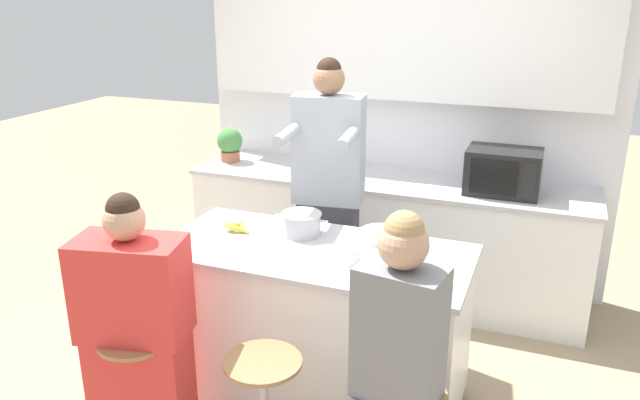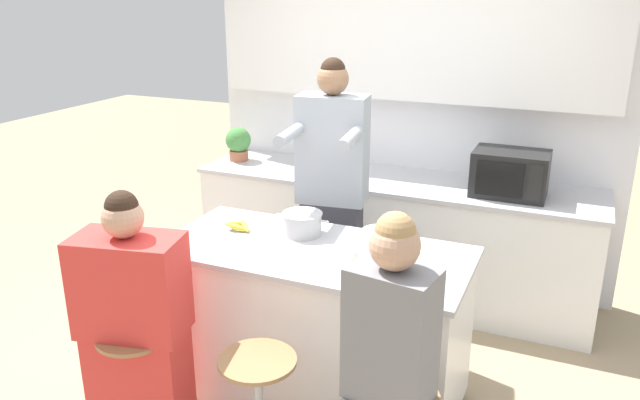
% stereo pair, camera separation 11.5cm
% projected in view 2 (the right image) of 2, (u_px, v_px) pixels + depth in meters
% --- Properties ---
extents(ground_plane, '(16.00, 16.00, 0.00)m').
position_uv_depth(ground_plane, '(315.00, 396.00, 3.60)').
color(ground_plane, tan).
extents(wall_back, '(3.17, 0.22, 2.70)m').
position_uv_depth(wall_back, '(410.00, 85.00, 4.63)').
color(wall_back, white).
rests_on(wall_back, ground_plane).
extents(back_counter, '(2.95, 0.69, 0.91)m').
position_uv_depth(back_counter, '(391.00, 236.00, 4.70)').
color(back_counter, white).
rests_on(back_counter, ground_plane).
extents(kitchen_island, '(1.65, 0.77, 0.93)m').
position_uv_depth(kitchen_island, '(315.00, 325.00, 3.45)').
color(kitchen_island, black).
rests_on(kitchen_island, ground_plane).
extents(bar_stool_leftmost, '(0.38, 0.38, 0.64)m').
position_uv_depth(bar_stool_leftmost, '(139.00, 386.00, 3.13)').
color(bar_stool_leftmost, '#997047').
rests_on(bar_stool_leftmost, ground_plane).
extents(person_cooking, '(0.50, 0.64, 1.85)m').
position_uv_depth(person_cooking, '(332.00, 206.00, 3.95)').
color(person_cooking, '#383842').
rests_on(person_cooking, ground_plane).
extents(person_wrapped_blanket, '(0.56, 0.39, 1.36)m').
position_uv_depth(person_wrapped_blanket, '(135.00, 331.00, 3.06)').
color(person_wrapped_blanket, red).
rests_on(person_wrapped_blanket, ground_plane).
extents(person_seated_near, '(0.37, 0.31, 1.45)m').
position_uv_depth(person_seated_near, '(389.00, 388.00, 2.56)').
color(person_seated_near, '#333338').
rests_on(person_seated_near, ground_plane).
extents(cooking_pot, '(0.31, 0.23, 0.13)m').
position_uv_depth(cooking_pot, '(302.00, 224.00, 3.47)').
color(cooking_pot, '#B7BABC').
rests_on(cooking_pot, kitchen_island).
extents(fruit_bowl, '(0.23, 0.23, 0.06)m').
position_uv_depth(fruit_bowl, '(382.00, 236.00, 3.39)').
color(fruit_bowl, silver).
rests_on(fruit_bowl, kitchen_island).
extents(coffee_cup_near, '(0.12, 0.09, 0.08)m').
position_uv_depth(coffee_cup_near, '(349.00, 257.00, 3.10)').
color(coffee_cup_near, white).
rests_on(coffee_cup_near, kitchen_island).
extents(banana_bunch, '(0.18, 0.13, 0.06)m').
position_uv_depth(banana_bunch, '(239.00, 226.00, 3.55)').
color(banana_bunch, yellow).
rests_on(banana_bunch, kitchen_island).
extents(juice_carton, '(0.07, 0.07, 0.18)m').
position_uv_depth(juice_carton, '(403.00, 271.00, 2.84)').
color(juice_carton, gold).
rests_on(juice_carton, kitchen_island).
extents(microwave, '(0.48, 0.34, 0.30)m').
position_uv_depth(microwave, '(510.00, 173.00, 4.15)').
color(microwave, black).
rests_on(microwave, back_counter).
extents(potted_plant, '(0.20, 0.20, 0.27)m').
position_uv_depth(potted_plant, '(238.00, 143.00, 4.99)').
color(potted_plant, '#A86042').
rests_on(potted_plant, back_counter).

